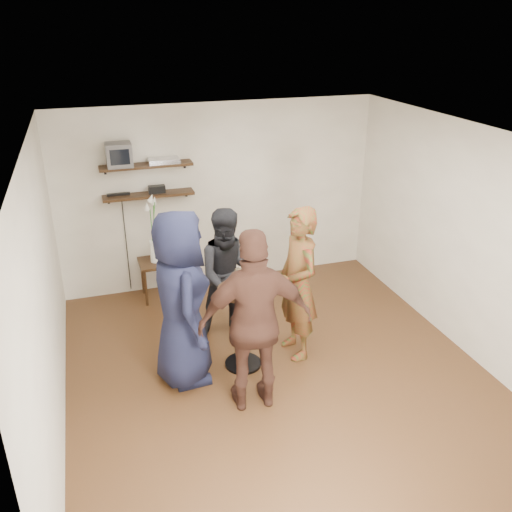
{
  "coord_description": "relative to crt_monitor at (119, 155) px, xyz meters",
  "views": [
    {
      "loc": [
        -1.74,
        -4.63,
        3.65
      ],
      "look_at": [
        -0.13,
        0.4,
        1.28
      ],
      "focal_mm": 38.0,
      "sensor_mm": 36.0,
      "label": 1
    }
  ],
  "objects": [
    {
      "name": "person_dark",
      "position": [
        1.05,
        -1.42,
        -1.2
      ],
      "size": [
        0.83,
        0.66,
        1.64
      ],
      "primitive_type": "imported",
      "rotation": [
        0.0,
        0.0,
        -0.05
      ],
      "color": "black",
      "rests_on": "room"
    },
    {
      "name": "shelf_upper",
      "position": [
        0.33,
        0.0,
        -0.17
      ],
      "size": [
        1.2,
        0.25,
        0.04
      ],
      "primitive_type": "cube",
      "color": "black",
      "rests_on": "room"
    },
    {
      "name": "side_table",
      "position": [
        0.34,
        -0.17,
        -1.55
      ],
      "size": [
        0.47,
        0.47,
        0.56
      ],
      "rotation": [
        0.0,
        0.0,
        0.02
      ],
      "color": "black",
      "rests_on": "room"
    },
    {
      "name": "person_navy",
      "position": [
        0.34,
        -2.1,
        -1.05
      ],
      "size": [
        0.64,
        0.96,
        1.93
      ],
      "primitive_type": "imported",
      "rotation": [
        0.0,
        0.0,
        1.6
      ],
      "color": "black",
      "rests_on": "room"
    },
    {
      "name": "radio",
      "position": [
        0.44,
        0.0,
        -0.5
      ],
      "size": [
        0.22,
        0.1,
        0.1
      ],
      "primitive_type": "cube",
      "color": "black",
      "rests_on": "shelf_lower"
    },
    {
      "name": "wine_glass_bl",
      "position": [
        0.99,
        -2.0,
        -0.91
      ],
      "size": [
        0.07,
        0.07,
        0.2
      ],
      "color": "silver",
      "rests_on": "drinks_table"
    },
    {
      "name": "wine_glass_fr",
      "position": [
        1.08,
        -2.1,
        -0.91
      ],
      "size": [
        0.06,
        0.06,
        0.19
      ],
      "color": "silver",
      "rests_on": "drinks_table"
    },
    {
      "name": "wine_glass_fl",
      "position": [
        0.96,
        -2.13,
        -0.89
      ],
      "size": [
        0.07,
        0.07,
        0.22
      ],
      "color": "silver",
      "rests_on": "drinks_table"
    },
    {
      "name": "wine_glass_br",
      "position": [
        1.02,
        -2.07,
        -0.89
      ],
      "size": [
        0.07,
        0.07,
        0.22
      ],
      "color": "silver",
      "rests_on": "drinks_table"
    },
    {
      "name": "room",
      "position": [
        1.33,
        -2.38,
        -0.72
      ],
      "size": [
        4.58,
        5.08,
        2.68
      ],
      "color": "#442815",
      "rests_on": "ground"
    },
    {
      "name": "dvd_deck",
      "position": [
        0.56,
        0.0,
        -0.12
      ],
      "size": [
        0.4,
        0.24,
        0.06
      ],
      "primitive_type": "cube",
      "color": "silver",
      "rests_on": "shelf_upper"
    },
    {
      "name": "drinks_table",
      "position": [
        1.01,
        -2.08,
        -1.39
      ],
      "size": [
        0.53,
        0.53,
        0.98
      ],
      "color": "black",
      "rests_on": "room"
    },
    {
      "name": "crt_monitor",
      "position": [
        0.0,
        0.0,
        0.0
      ],
      "size": [
        0.32,
        0.3,
        0.3
      ],
      "primitive_type": "cube",
      "color": "#59595B",
      "rests_on": "shelf_upper"
    },
    {
      "name": "person_brown",
      "position": [
        0.95,
        -2.75,
        -1.07
      ],
      "size": [
        1.15,
        0.57,
        1.9
      ],
      "primitive_type": "imported",
      "rotation": [
        0.0,
        0.0,
        3.05
      ],
      "color": "#43261D",
      "rests_on": "room"
    },
    {
      "name": "shelf_lower",
      "position": [
        0.33,
        0.0,
        -0.57
      ],
      "size": [
        1.2,
        0.25,
        0.04
      ],
      "primitive_type": "cube",
      "color": "black",
      "rests_on": "room"
    },
    {
      "name": "person_plaid",
      "position": [
        1.68,
        -2.02,
        -1.12
      ],
      "size": [
        0.48,
        0.69,
        1.79
      ],
      "primitive_type": "imported",
      "rotation": [
        0.0,
        0.0,
        -1.48
      ],
      "color": "maroon",
      "rests_on": "room"
    },
    {
      "name": "power_strip",
      "position": [
        -0.06,
        0.05,
        -0.54
      ],
      "size": [
        0.3,
        0.05,
        0.03
      ],
      "primitive_type": "cube",
      "color": "black",
      "rests_on": "shelf_lower"
    },
    {
      "name": "vase_lilies",
      "position": [
        0.34,
        -0.18,
        -1.15
      ],
      "size": [
        0.19,
        0.2,
        0.99
      ],
      "rotation": [
        0.0,
        0.0,
        0.02
      ],
      "color": "white",
      "rests_on": "side_table"
    }
  ]
}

